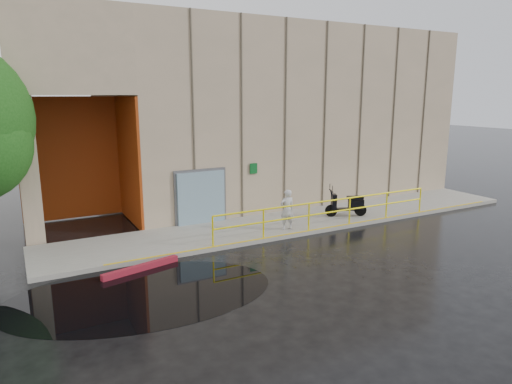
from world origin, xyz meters
TOP-DOWN VIEW (x-y plane):
  - ground at (0.00, 0.00)m, footprint 120.00×120.00m
  - sidewalk at (4.00, 4.50)m, footprint 20.00×3.00m
  - building at (5.10, 10.98)m, footprint 20.00×10.17m
  - guardrail at (4.25, 3.15)m, footprint 9.56×0.06m
  - person at (2.64, 3.60)m, footprint 0.58×0.41m
  - scooter at (5.77, 4.02)m, footprint 1.74×1.16m
  - red_curb at (-3.04, 2.50)m, footprint 2.37×0.77m
  - puddle at (-3.44, 0.93)m, footprint 7.34×5.11m

SIDE VIEW (x-z plane):
  - ground at x=0.00m, z-range 0.00..0.00m
  - puddle at x=-3.44m, z-range 0.00..0.01m
  - sidewalk at x=4.00m, z-range 0.00..0.15m
  - red_curb at x=-3.04m, z-range 0.00..0.18m
  - guardrail at x=4.25m, z-range 0.16..1.19m
  - person at x=2.64m, z-range 0.15..1.65m
  - scooter at x=5.77m, z-range 0.25..1.57m
  - building at x=5.10m, z-range 0.21..8.21m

